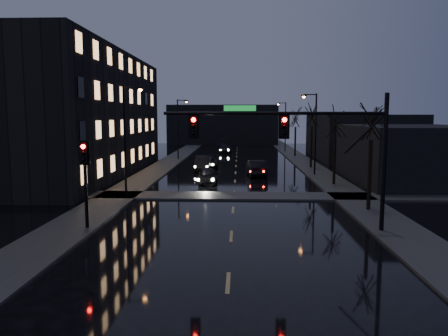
# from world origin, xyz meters

# --- Properties ---
(ground) EXTENTS (160.00, 160.00, 0.00)m
(ground) POSITION_xyz_m (0.00, 0.00, 0.00)
(ground) COLOR black
(ground) RESTS_ON ground
(sidewalk_left) EXTENTS (3.00, 140.00, 0.12)m
(sidewalk_left) POSITION_xyz_m (-8.50, 35.00, 0.06)
(sidewalk_left) COLOR #2D2D2B
(sidewalk_left) RESTS_ON ground
(sidewalk_right) EXTENTS (3.00, 140.00, 0.12)m
(sidewalk_right) POSITION_xyz_m (8.50, 35.00, 0.06)
(sidewalk_right) COLOR #2D2D2B
(sidewalk_right) RESTS_ON ground
(sidewalk_cross) EXTENTS (40.00, 3.00, 0.12)m
(sidewalk_cross) POSITION_xyz_m (0.00, 18.50, 0.06)
(sidewalk_cross) COLOR #2D2D2B
(sidewalk_cross) RESTS_ON ground
(apartment_block) EXTENTS (12.00, 30.00, 12.00)m
(apartment_block) POSITION_xyz_m (-16.50, 30.00, 6.00)
(apartment_block) COLOR black
(apartment_block) RESTS_ON ground
(commercial_right_near) EXTENTS (10.00, 14.00, 5.00)m
(commercial_right_near) POSITION_xyz_m (15.50, 26.00, 2.50)
(commercial_right_near) COLOR black
(commercial_right_near) RESTS_ON ground
(commercial_right_far) EXTENTS (12.00, 18.00, 6.00)m
(commercial_right_far) POSITION_xyz_m (17.00, 48.00, 3.00)
(commercial_right_far) COLOR black
(commercial_right_far) RESTS_ON ground
(far_block) EXTENTS (22.00, 10.00, 8.00)m
(far_block) POSITION_xyz_m (-3.00, 78.00, 4.00)
(far_block) COLOR black
(far_block) RESTS_ON ground
(signal_mast) EXTENTS (11.11, 0.41, 7.00)m
(signal_mast) POSITION_xyz_m (3.85, 9.00, 4.87)
(signal_mast) COLOR black
(signal_mast) RESTS_ON ground
(signal_pole_left) EXTENTS (0.35, 0.41, 4.53)m
(signal_pole_left) POSITION_xyz_m (-7.50, 8.99, 3.01)
(signal_pole_left) COLOR black
(signal_pole_left) RESTS_ON ground
(tree_near) EXTENTS (3.52, 3.52, 8.08)m
(tree_near) POSITION_xyz_m (8.40, 14.00, 6.22)
(tree_near) COLOR black
(tree_near) RESTS_ON ground
(tree_mid_a) EXTENTS (3.30, 3.30, 7.58)m
(tree_mid_a) POSITION_xyz_m (8.40, 24.00, 5.83)
(tree_mid_a) COLOR black
(tree_mid_a) RESTS_ON ground
(tree_mid_b) EXTENTS (3.74, 3.74, 8.59)m
(tree_mid_b) POSITION_xyz_m (8.40, 36.00, 6.61)
(tree_mid_b) COLOR black
(tree_mid_b) RESTS_ON ground
(tree_far) EXTENTS (3.43, 3.43, 7.88)m
(tree_far) POSITION_xyz_m (8.40, 50.00, 6.06)
(tree_far) COLOR black
(tree_far) RESTS_ON ground
(streetlight_l_near) EXTENTS (1.53, 0.28, 8.00)m
(streetlight_l_near) POSITION_xyz_m (-7.58, 18.00, 4.77)
(streetlight_l_near) COLOR black
(streetlight_l_near) RESTS_ON ground
(streetlight_l_far) EXTENTS (1.53, 0.28, 8.00)m
(streetlight_l_far) POSITION_xyz_m (-7.58, 45.00, 4.77)
(streetlight_l_far) COLOR black
(streetlight_l_far) RESTS_ON ground
(streetlight_r_mid) EXTENTS (1.53, 0.28, 8.00)m
(streetlight_r_mid) POSITION_xyz_m (7.58, 30.00, 4.77)
(streetlight_r_mid) COLOR black
(streetlight_r_mid) RESTS_ON ground
(streetlight_r_far) EXTENTS (1.53, 0.28, 8.00)m
(streetlight_r_far) POSITION_xyz_m (7.58, 58.00, 4.77)
(streetlight_r_far) COLOR black
(streetlight_r_far) RESTS_ON ground
(oncoming_car_a) EXTENTS (2.04, 4.21, 1.39)m
(oncoming_car_a) POSITION_xyz_m (-2.39, 24.72, 0.69)
(oncoming_car_a) COLOR black
(oncoming_car_a) RESTS_ON ground
(oncoming_car_b) EXTENTS (1.78, 4.72, 1.54)m
(oncoming_car_b) POSITION_xyz_m (-3.54, 33.85, 0.77)
(oncoming_car_b) COLOR black
(oncoming_car_b) RESTS_ON ground
(oncoming_car_c) EXTENTS (2.41, 4.70, 1.27)m
(oncoming_car_c) POSITION_xyz_m (-3.07, 35.80, 0.63)
(oncoming_car_c) COLOR black
(oncoming_car_c) RESTS_ON ground
(oncoming_car_d) EXTENTS (2.29, 5.01, 1.42)m
(oncoming_car_d) POSITION_xyz_m (-1.92, 56.20, 0.71)
(oncoming_car_d) COLOR black
(oncoming_car_d) RESTS_ON ground
(lead_car) EXTENTS (2.05, 4.78, 1.53)m
(lead_car) POSITION_xyz_m (2.06, 29.72, 0.77)
(lead_car) COLOR black
(lead_car) RESTS_ON ground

